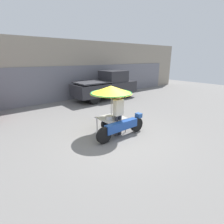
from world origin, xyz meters
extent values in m
plane|color=slate|center=(0.00, 0.00, 0.00)|extent=(36.00, 36.00, 0.00)
cube|color=gray|center=(0.00, 7.95, 2.08)|extent=(28.00, 2.00, 4.16)
cube|color=slate|center=(0.00, 6.92, 1.20)|extent=(23.80, 0.06, 2.40)
cylinder|color=black|center=(0.96, -0.14, 0.30)|extent=(0.59, 0.14, 0.59)
cylinder|color=black|center=(-0.72, -0.14, 0.30)|extent=(0.59, 0.14, 0.59)
cube|color=#1E479E|center=(0.12, -0.14, 0.46)|extent=(1.49, 0.24, 0.32)
cube|color=#234C93|center=(1.06, -0.14, 0.68)|extent=(0.20, 0.24, 0.18)
cylinder|color=black|center=(0.12, 0.76, 0.27)|extent=(0.53, 0.14, 0.53)
cylinder|color=#515156|center=(0.55, 0.08, 0.30)|extent=(0.03, 0.03, 0.60)
cylinder|color=#515156|center=(0.55, 0.88, 0.30)|extent=(0.03, 0.03, 0.60)
cylinder|color=#515156|center=(-0.31, 0.08, 0.30)|extent=(0.03, 0.03, 0.60)
cylinder|color=#515156|center=(-0.31, 0.88, 0.30)|extent=(0.03, 0.03, 0.60)
cube|color=#B2B2B7|center=(0.12, 0.48, 0.61)|extent=(1.01, 0.95, 0.02)
cylinder|color=#B2B2B7|center=(0.12, 0.48, 1.11)|extent=(0.03, 0.03, 0.99)
cone|color=yellow|center=(0.12, 0.48, 1.76)|extent=(1.64, 1.64, 0.30)
torus|color=green|center=(0.12, 0.48, 1.63)|extent=(1.61, 1.61, 0.05)
cylinder|color=#B7B7BC|center=(-0.11, 0.31, 0.70)|extent=(0.30, 0.30, 0.16)
cylinder|color=silver|center=(0.30, 0.34, 0.73)|extent=(0.34, 0.34, 0.24)
cylinder|color=#2D2D33|center=(0.05, 0.07, 0.41)|extent=(0.14, 0.14, 0.83)
cylinder|color=#2D2D33|center=(0.23, 0.07, 0.41)|extent=(0.14, 0.14, 0.83)
cube|color=beige|center=(0.14, 0.07, 1.14)|extent=(0.38, 0.22, 0.62)
sphere|color=#A87A5B|center=(0.14, 0.07, 1.56)|extent=(0.22, 0.22, 0.22)
cylinder|color=black|center=(5.02, 4.68, 0.39)|extent=(0.78, 0.24, 0.78)
cylinder|color=black|center=(5.02, 6.19, 0.39)|extent=(0.78, 0.24, 0.78)
cylinder|color=black|center=(2.12, 4.68, 0.39)|extent=(0.78, 0.24, 0.78)
cylinder|color=black|center=(2.12, 6.19, 0.39)|extent=(0.78, 0.24, 0.78)
cube|color=#28282D|center=(3.57, 5.43, 0.81)|extent=(4.83, 1.77, 0.84)
cube|color=#28282D|center=(4.34, 5.43, 1.63)|extent=(1.64, 1.63, 0.80)
cube|color=#2D2D33|center=(2.60, 5.43, 1.33)|extent=(2.51, 1.70, 0.08)
camera|label=1|loc=(-4.08, -4.71, 2.93)|focal=28.00mm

